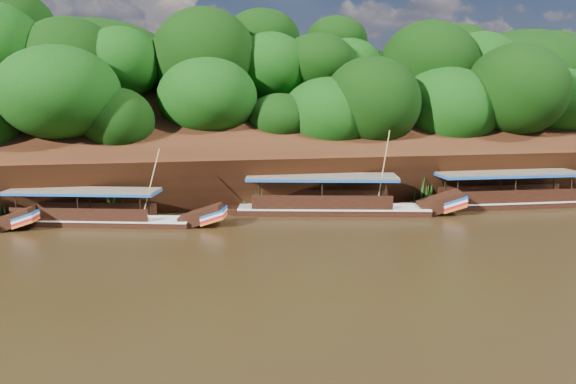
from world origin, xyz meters
TOP-DOWN VIEW (x-y plane):
  - ground at (0.00, 0.00)m, footprint 160.00×160.00m
  - riverbank at (-0.01, 22.73)m, footprint 120.00×30.06m
  - boat_0 at (14.73, 7.34)m, footprint 15.60×3.39m
  - boat_1 at (1.07, 7.47)m, footprint 15.24×5.40m
  - boat_2 at (-14.27, 7.23)m, footprint 13.95×5.26m
  - reeds at (-3.43, 9.49)m, footprint 48.78×2.09m

SIDE VIEW (x-z plane):
  - ground at x=0.00m, z-range 0.00..0.00m
  - boat_2 at x=-14.27m, z-range -2.07..3.07m
  - boat_0 at x=14.73m, z-range -2.81..3.95m
  - boat_1 at x=1.07m, z-range -2.50..3.68m
  - reeds at x=-3.43m, z-range -0.24..2.05m
  - riverbank at x=-0.01m, z-range -7.81..11.59m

